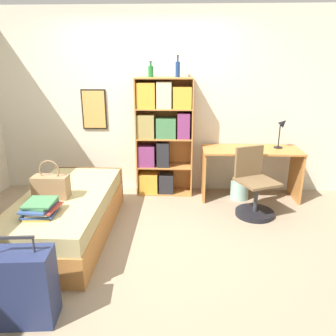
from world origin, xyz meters
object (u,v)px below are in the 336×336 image
at_px(bottle_green, 151,71).
at_px(desk, 250,163).
at_px(bottle_brown, 178,69).
at_px(waste_bin, 239,189).
at_px(suitcase, 22,287).
at_px(bed, 68,214).
at_px(bookcase, 161,134).
at_px(book_stack_on_bed, 41,208).
at_px(handbag, 51,186).
at_px(desk_lamp, 282,128).
at_px(desk_chair, 254,194).

height_order(bottle_green, desk, bottle_green).
relative_size(bottle_green, desk, 0.16).
height_order(bottle_brown, waste_bin, bottle_brown).
bearing_deg(suitcase, bed, 94.47).
bearing_deg(bottle_brown, desk, -9.25).
bearing_deg(suitcase, bookcase, 71.37).
bearing_deg(book_stack_on_bed, handbag, 96.47).
distance_m(handbag, desk, 2.67).
bearing_deg(desk, handbag, -151.32).
relative_size(bed, waste_bin, 6.85).
distance_m(bed, bookcase, 1.74).
bearing_deg(bottle_brown, book_stack_on_bed, -124.35).
distance_m(bed, book_stack_on_bed, 0.60).
bearing_deg(handbag, desk, 28.68).
bearing_deg(bed, bottle_green, 57.69).
height_order(bed, bookcase, bookcase).
relative_size(bottle_brown, desk, 0.21).
height_order(handbag, desk, handbag).
xyz_separation_m(bed, book_stack_on_bed, (-0.06, -0.51, 0.31)).
bearing_deg(waste_bin, bottle_brown, 165.92).
xyz_separation_m(bed, desk_lamp, (2.65, 1.24, 0.76)).
bearing_deg(desk, suitcase, -130.80).
distance_m(book_stack_on_bed, bottle_green, 2.36).
xyz_separation_m(desk, waste_bin, (-0.14, -0.06, -0.38)).
relative_size(bottle_brown, waste_bin, 1.04).
xyz_separation_m(bottle_green, desk, (1.40, -0.16, -1.24)).
height_order(desk, waste_bin, desk).
distance_m(book_stack_on_bed, desk_lamp, 3.25).
bearing_deg(book_stack_on_bed, bed, 83.28).
relative_size(desk_lamp, desk_chair, 0.50).
bearing_deg(suitcase, handbag, 99.84).
bearing_deg(desk_chair, bed, -164.50).
distance_m(bed, desk_chair, 2.27).
xyz_separation_m(bed, suitcase, (0.10, -1.31, 0.05)).
xyz_separation_m(desk, desk_lamp, (0.41, 0.07, 0.49)).
bearing_deg(bottle_brown, bed, -131.96).
relative_size(bookcase, bottle_green, 7.97).
bearing_deg(desk_chair, desk, 85.37).
xyz_separation_m(bed, bottle_brown, (1.20, 1.33, 1.54)).
bearing_deg(bottle_brown, bookcase, -168.27).
bearing_deg(desk, bottle_green, 173.66).
bearing_deg(bookcase, desk, -5.55).
bearing_deg(bottle_green, bottle_brown, 2.06).
distance_m(desk_lamp, waste_bin, 1.03).
height_order(bed, desk_chair, desk_chair).
distance_m(handbag, suitcase, 1.25).
xyz_separation_m(bookcase, waste_bin, (1.12, -0.18, -0.75)).
height_order(desk_lamp, desk_chair, desk_lamp).
xyz_separation_m(suitcase, desk, (2.13, 2.47, 0.22)).
distance_m(handbag, desk_chair, 2.43).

